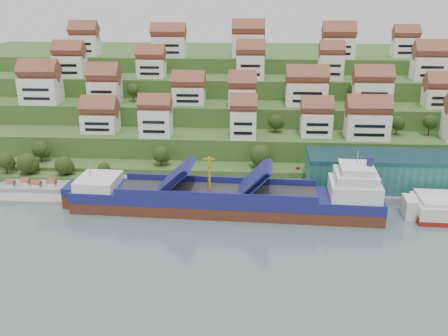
{
  "coord_description": "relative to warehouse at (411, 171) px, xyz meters",
  "views": [
    {
      "loc": [
        6.58,
        -123.49,
        56.73
      ],
      "look_at": [
        -2.58,
        14.0,
        8.0
      ],
      "focal_mm": 40.0,
      "sensor_mm": 36.0,
      "label": 1
    }
  ],
  "objects": [
    {
      "name": "pebble_beach",
      "position": [
        -110.0,
        -5.0,
        -6.7
      ],
      "size": [
        45.0,
        20.0,
        1.0
      ],
      "primitive_type": "cube",
      "color": "gray",
      "rests_on": "ground"
    },
    {
      "name": "ground",
      "position": [
        -52.0,
        -17.0,
        -7.2
      ],
      "size": [
        300.0,
        300.0,
        0.0
      ],
      "primitive_type": "plane",
      "color": "slate",
      "rests_on": "ground"
    },
    {
      "name": "hillside_village",
      "position": [
        -48.17,
        44.78,
        17.66
      ],
      "size": [
        159.39,
        63.72,
        29.24
      ],
      "color": "white",
      "rests_on": "ground"
    },
    {
      "name": "warehouse",
      "position": [
        0.0,
        0.0,
        0.0
      ],
      "size": [
        60.0,
        15.0,
        10.0
      ],
      "primitive_type": "cube",
      "color": "#25655D",
      "rests_on": "quay"
    },
    {
      "name": "quay",
      "position": [
        -32.0,
        -2.0,
        -6.1
      ],
      "size": [
        180.0,
        14.0,
        2.2
      ],
      "primitive_type": "cube",
      "color": "gray",
      "rests_on": "ground"
    },
    {
      "name": "flagpole",
      "position": [
        -33.89,
        -7.0,
        -0.32
      ],
      "size": [
        1.28,
        0.16,
        8.0
      ],
      "color": "gray",
      "rests_on": "quay"
    },
    {
      "name": "hillside",
      "position": [
        -52.0,
        86.55,
        3.46
      ],
      "size": [
        260.0,
        128.0,
        31.0
      ],
      "color": "#2D4C1E",
      "rests_on": "ground"
    },
    {
      "name": "hillside_trees",
      "position": [
        -65.84,
        24.65,
        8.07
      ],
      "size": [
        140.79,
        62.42,
        30.37
      ],
      "color": "#274015",
      "rests_on": "ground"
    },
    {
      "name": "cargo_ship",
      "position": [
        -51.1,
        -15.92,
        -3.72
      ],
      "size": [
        83.75,
        16.23,
        18.54
      ],
      "rotation": [
        0.0,
        0.0,
        -0.04
      ],
      "color": "#502618",
      "rests_on": "ground"
    },
    {
      "name": "beach_huts",
      "position": [
        -112.0,
        -6.25,
        -5.1
      ],
      "size": [
        14.4,
        3.7,
        2.2
      ],
      "color": "white",
      "rests_on": "pebble_beach"
    }
  ]
}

